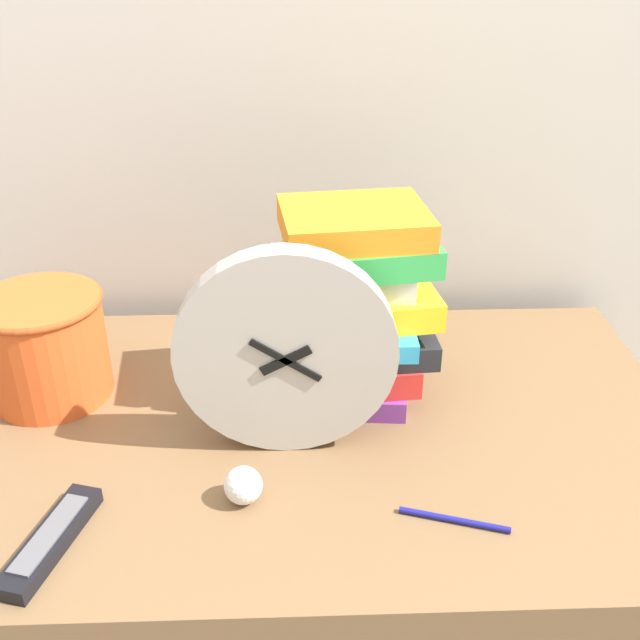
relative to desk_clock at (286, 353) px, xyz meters
The scene contains 8 objects.
wall_back 0.56m from the desk_clock, 94.20° to the left, with size 6.00×0.04×2.40m.
desk 0.52m from the desk_clock, 125.94° to the left, with size 1.24×0.69×0.74m.
desk_clock is the anchor object (origin of this frame).
book_stack 0.16m from the desk_clock, 52.97° to the left, with size 0.26×0.21×0.30m.
basket 0.40m from the desk_clock, 159.02° to the left, with size 0.19×0.19×0.17m.
tv_remote 0.36m from the desk_clock, 146.35° to the right, with size 0.09×0.18×0.02m.
crumpled_paper_ball 0.18m from the desk_clock, 116.14° to the right, with size 0.05×0.05×0.05m.
pen 0.30m from the desk_clock, 38.58° to the right, with size 0.13×0.05×0.01m.
Camera 1 is at (0.05, -0.55, 1.40)m, focal length 42.00 mm.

